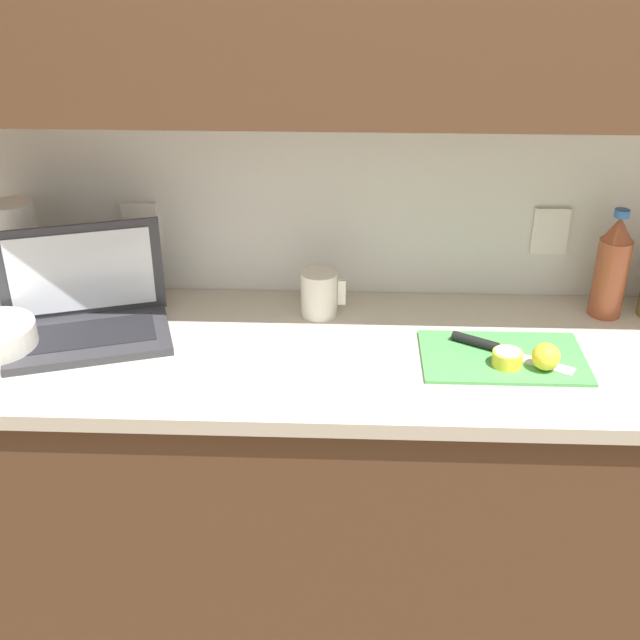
{
  "coord_description": "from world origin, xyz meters",
  "views": [
    {
      "loc": [
        -0.3,
        -1.6,
        1.84
      ],
      "look_at": [
        -0.36,
        -0.01,
        0.99
      ],
      "focal_mm": 45.0,
      "sensor_mm": 36.0,
      "label": 1
    }
  ],
  "objects_px": {
    "knife": "(490,346)",
    "lemon_half_cut": "(507,358)",
    "bottle_water_clear": "(612,268)",
    "cutting_board": "(503,357)",
    "measuring_cup": "(319,294)",
    "laptop": "(86,310)",
    "paper_towel_roll": "(19,254)",
    "lemon_whole_beside": "(546,357)"
  },
  "relations": [
    {
      "from": "knife",
      "to": "lemon_half_cut",
      "type": "relative_size",
      "value": 3.93
    },
    {
      "from": "bottle_water_clear",
      "to": "cutting_board",
      "type": "bearing_deg",
      "value": -141.18
    },
    {
      "from": "measuring_cup",
      "to": "bottle_water_clear",
      "type": "bearing_deg",
      "value": 2.5
    },
    {
      "from": "knife",
      "to": "lemon_half_cut",
      "type": "xyz_separation_m",
      "value": [
        0.03,
        -0.07,
        0.01
      ]
    },
    {
      "from": "laptop",
      "to": "cutting_board",
      "type": "bearing_deg",
      "value": -22.33
    },
    {
      "from": "cutting_board",
      "to": "lemon_half_cut",
      "type": "xyz_separation_m",
      "value": [
        0.0,
        -0.04,
        0.02
      ]
    },
    {
      "from": "laptop",
      "to": "knife",
      "type": "relative_size",
      "value": 1.64
    },
    {
      "from": "paper_towel_roll",
      "to": "knife",
      "type": "bearing_deg",
      "value": -10.71
    },
    {
      "from": "laptop",
      "to": "measuring_cup",
      "type": "relative_size",
      "value": 3.75
    },
    {
      "from": "knife",
      "to": "cutting_board",
      "type": "bearing_deg",
      "value": -16.31
    },
    {
      "from": "laptop",
      "to": "knife",
      "type": "xyz_separation_m",
      "value": [
        0.94,
        -0.06,
        -0.04
      ]
    },
    {
      "from": "knife",
      "to": "bottle_water_clear",
      "type": "xyz_separation_m",
      "value": [
        0.31,
        0.2,
        0.11
      ]
    },
    {
      "from": "lemon_whole_beside",
      "to": "paper_towel_roll",
      "type": "height_order",
      "value": "paper_towel_roll"
    },
    {
      "from": "lemon_whole_beside",
      "to": "paper_towel_roll",
      "type": "bearing_deg",
      "value": 166.71
    },
    {
      "from": "cutting_board",
      "to": "knife",
      "type": "distance_m",
      "value": 0.04
    },
    {
      "from": "knife",
      "to": "lemon_half_cut",
      "type": "distance_m",
      "value": 0.07
    },
    {
      "from": "cutting_board",
      "to": "laptop",
      "type": "bearing_deg",
      "value": 175.04
    },
    {
      "from": "laptop",
      "to": "lemon_half_cut",
      "type": "distance_m",
      "value": 0.98
    },
    {
      "from": "lemon_half_cut",
      "to": "measuring_cup",
      "type": "height_order",
      "value": "measuring_cup"
    },
    {
      "from": "lemon_half_cut",
      "to": "bottle_water_clear",
      "type": "height_order",
      "value": "bottle_water_clear"
    },
    {
      "from": "lemon_half_cut",
      "to": "lemon_whole_beside",
      "type": "xyz_separation_m",
      "value": [
        0.08,
        -0.01,
        0.01
      ]
    },
    {
      "from": "cutting_board",
      "to": "paper_towel_roll",
      "type": "xyz_separation_m",
      "value": [
        -1.17,
        0.24,
        0.13
      ]
    },
    {
      "from": "knife",
      "to": "lemon_whole_beside",
      "type": "distance_m",
      "value": 0.13
    },
    {
      "from": "cutting_board",
      "to": "lemon_whole_beside",
      "type": "xyz_separation_m",
      "value": [
        0.08,
        -0.05,
        0.03
      ]
    },
    {
      "from": "cutting_board",
      "to": "lemon_whole_beside",
      "type": "relative_size",
      "value": 5.97
    },
    {
      "from": "laptop",
      "to": "paper_towel_roll",
      "type": "height_order",
      "value": "paper_towel_roll"
    },
    {
      "from": "lemon_whole_beside",
      "to": "cutting_board",
      "type": "bearing_deg",
      "value": 146.82
    },
    {
      "from": "laptop",
      "to": "bottle_water_clear",
      "type": "height_order",
      "value": "bottle_water_clear"
    },
    {
      "from": "lemon_half_cut",
      "to": "measuring_cup",
      "type": "distance_m",
      "value": 0.49
    },
    {
      "from": "bottle_water_clear",
      "to": "laptop",
      "type": "bearing_deg",
      "value": -173.33
    },
    {
      "from": "knife",
      "to": "paper_towel_roll",
      "type": "relative_size",
      "value": 0.98
    },
    {
      "from": "bottle_water_clear",
      "to": "measuring_cup",
      "type": "relative_size",
      "value": 2.4
    },
    {
      "from": "lemon_whole_beside",
      "to": "measuring_cup",
      "type": "distance_m",
      "value": 0.56
    },
    {
      "from": "cutting_board",
      "to": "measuring_cup",
      "type": "distance_m",
      "value": 0.47
    },
    {
      "from": "cutting_board",
      "to": "lemon_whole_beside",
      "type": "bearing_deg",
      "value": -33.18
    },
    {
      "from": "bottle_water_clear",
      "to": "paper_towel_roll",
      "type": "height_order",
      "value": "bottle_water_clear"
    },
    {
      "from": "laptop",
      "to": "measuring_cup",
      "type": "height_order",
      "value": "laptop"
    },
    {
      "from": "laptop",
      "to": "bottle_water_clear",
      "type": "bearing_deg",
      "value": -10.7
    },
    {
      "from": "knife",
      "to": "lemon_whole_beside",
      "type": "relative_size",
      "value": 4.25
    },
    {
      "from": "paper_towel_roll",
      "to": "lemon_whole_beside",
      "type": "bearing_deg",
      "value": -13.29
    },
    {
      "from": "lemon_half_cut",
      "to": "cutting_board",
      "type": "bearing_deg",
      "value": 91.55
    },
    {
      "from": "lemon_half_cut",
      "to": "lemon_whole_beside",
      "type": "height_order",
      "value": "lemon_whole_beside"
    }
  ]
}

